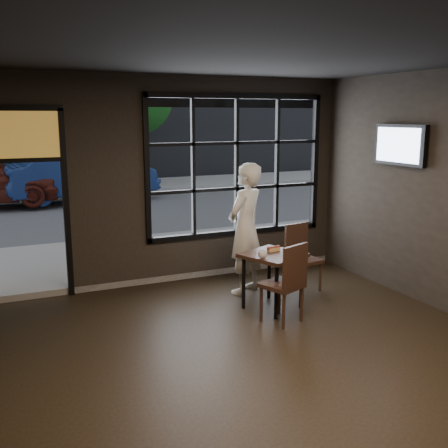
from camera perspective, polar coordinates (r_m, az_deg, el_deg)
name	(u,v)px	position (r m, az deg, el deg)	size (l,w,h in m)	color
floor	(277,381)	(5.49, 5.77, -16.68)	(6.00, 7.00, 0.02)	black
ceiling	(284,44)	(4.87, 6.58, 18.88)	(6.00, 7.00, 0.02)	black
window_frame	(236,166)	(8.53, 1.37, 6.35)	(3.06, 0.12, 2.28)	black
stained_transom	(16,134)	(7.69, -21.74, 9.05)	(1.20, 0.06, 0.70)	orange
street_asphalt	(43,168)	(28.40, -19.05, 5.77)	(60.00, 41.00, 0.04)	#545456
building_across	(34,8)	(27.72, -19.95, 21.22)	(28.00, 12.00, 15.00)	#5B5956
cafe_table	(273,281)	(7.21, 5.31, -6.17)	(0.72, 0.72, 0.78)	#301C13
chair_near	(282,282)	(6.73, 6.31, -6.32)	(0.45, 0.45, 1.04)	#301C13
chair_window	(304,258)	(7.97, 8.74, -3.68)	(0.43, 0.43, 1.00)	#301C13
man	(245,229)	(7.68, 2.34, -0.53)	(0.71, 0.46, 1.94)	silver
hotdog	(274,249)	(7.21, 5.42, -2.73)	(0.20, 0.08, 0.06)	tan
cup	(263,254)	(6.85, 4.22, -3.32)	(0.12, 0.12, 0.10)	silver
tv	(400,145)	(7.96, 18.64, 8.16)	(0.11, 0.99, 0.58)	black
navy_car	(81,174)	(16.53, -15.31, 5.23)	(1.60, 4.58, 1.51)	navy
tree_right	(135,98)	(19.51, -9.64, 13.42)	(2.69, 2.69, 4.60)	#332114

